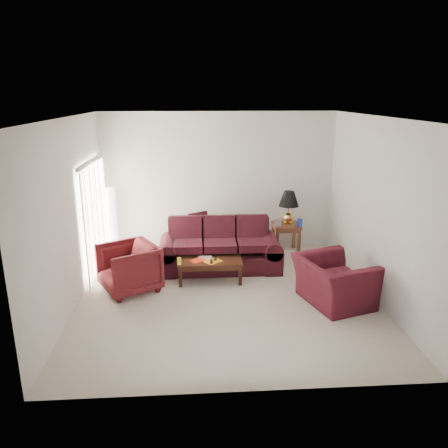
# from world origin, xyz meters

# --- Properties ---
(floor) EXTENTS (5.00, 5.00, 0.00)m
(floor) POSITION_xyz_m (0.00, 0.00, 0.00)
(floor) COLOR beige
(floor) RESTS_ON ground
(blinds) EXTENTS (0.10, 2.00, 2.16)m
(blinds) POSITION_xyz_m (-2.42, 1.30, 1.08)
(blinds) COLOR silver
(blinds) RESTS_ON ground
(sofa) EXTENTS (2.37, 1.03, 0.97)m
(sofa) POSITION_xyz_m (-0.06, 1.26, 0.48)
(sofa) COLOR black
(sofa) RESTS_ON ground
(throw_pillow) EXTENTS (0.45, 0.38, 0.43)m
(throw_pillow) POSITION_xyz_m (-0.45, 2.09, 0.74)
(throw_pillow) COLOR black
(throw_pillow) RESTS_ON sofa
(end_table) EXTENTS (0.58, 0.58, 0.63)m
(end_table) POSITION_xyz_m (1.45, 2.15, 0.32)
(end_table) COLOR #4B2B19
(end_table) RESTS_ON ground
(table_lamp) EXTENTS (0.56, 0.56, 0.72)m
(table_lamp) POSITION_xyz_m (1.48, 2.18, 0.99)
(table_lamp) COLOR gold
(table_lamp) RESTS_ON end_table
(clock) EXTENTS (0.15, 0.06, 0.15)m
(clock) POSITION_xyz_m (1.24, 2.02, 0.71)
(clock) COLOR silver
(clock) RESTS_ON end_table
(blue_canister) EXTENTS (0.14, 0.14, 0.17)m
(blue_canister) POSITION_xyz_m (1.69, 1.94, 0.72)
(blue_canister) COLOR #182E9C
(blue_canister) RESTS_ON end_table
(picture_frame) EXTENTS (0.18, 0.20, 0.05)m
(picture_frame) POSITION_xyz_m (1.34, 2.30, 0.71)
(picture_frame) COLOR silver
(picture_frame) RESTS_ON end_table
(floor_lamp) EXTENTS (0.27, 0.27, 1.50)m
(floor_lamp) POSITION_xyz_m (-2.29, 2.20, 0.75)
(floor_lamp) COLOR white
(floor_lamp) RESTS_ON ground
(armchair_left) EXTENTS (1.26, 1.25, 0.85)m
(armchair_left) POSITION_xyz_m (-1.70, 0.38, 0.42)
(armchair_left) COLOR #491015
(armchair_left) RESTS_ON ground
(armchair_right) EXTENTS (1.34, 1.44, 0.77)m
(armchair_right) POSITION_xyz_m (1.73, -0.33, 0.38)
(armchair_right) COLOR #3B0D17
(armchair_right) RESTS_ON ground
(coffee_table) EXTENTS (1.31, 0.97, 0.41)m
(coffee_table) POSITION_xyz_m (-0.27, 0.70, 0.21)
(coffee_table) COLOR black
(coffee_table) RESTS_ON ground
(magazine_red) EXTENTS (0.33, 0.31, 0.02)m
(magazine_red) POSITION_xyz_m (-0.49, 0.65, 0.42)
(magazine_red) COLOR red
(magazine_red) RESTS_ON coffee_table
(magazine_white) EXTENTS (0.27, 0.21, 0.01)m
(magazine_white) POSITION_xyz_m (-0.35, 0.78, 0.42)
(magazine_white) COLOR beige
(magazine_white) RESTS_ON coffee_table
(magazine_orange) EXTENTS (0.36, 0.35, 0.02)m
(magazine_orange) POSITION_xyz_m (-0.21, 0.60, 0.42)
(magazine_orange) COLOR orange
(magazine_orange) RESTS_ON coffee_table
(remote_a) EXTENTS (0.06, 0.16, 0.02)m
(remote_a) POSITION_xyz_m (-0.25, 0.54, 0.44)
(remote_a) COLOR black
(remote_a) RESTS_ON coffee_table
(remote_b) EXTENTS (0.07, 0.16, 0.02)m
(remote_b) POSITION_xyz_m (-0.17, 0.68, 0.44)
(remote_b) COLOR black
(remote_b) RESTS_ON coffee_table
(yellow_glass) EXTENTS (0.07, 0.07, 0.13)m
(yellow_glass) POSITION_xyz_m (-0.83, 0.51, 0.48)
(yellow_glass) COLOR yellow
(yellow_glass) RESTS_ON coffee_table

